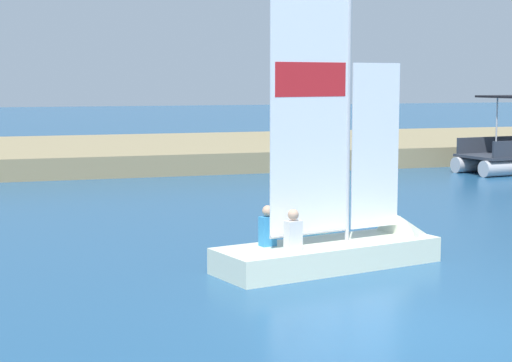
# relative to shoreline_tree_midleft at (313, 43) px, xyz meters

# --- Properties ---
(ground_plane) EXTENTS (200.00, 200.00, 0.00)m
(ground_plane) POSITION_rel_shoreline_tree_midleft_xyz_m (-9.18, -27.73, -5.18)
(ground_plane) COLOR navy
(shore_bank) EXTENTS (80.00, 12.03, 0.79)m
(shore_bank) POSITION_rel_shoreline_tree_midleft_xyz_m (-9.18, -1.85, -4.78)
(shore_bank) COLOR #897A56
(shore_bank) RESTS_ON ground
(shoreline_tree_midleft) EXTENTS (2.54, 2.54, 6.39)m
(shoreline_tree_midleft) POSITION_rel_shoreline_tree_midleft_xyz_m (0.00, 0.00, 0.00)
(shoreline_tree_midleft) COLOR brown
(shoreline_tree_midleft) RESTS_ON shore_bank
(sailboat) EXTENTS (5.10, 2.44, 6.63)m
(sailboat) POSITION_rel_shoreline_tree_midleft_xyz_m (-8.11, -23.29, -4.69)
(sailboat) COLOR silver
(sailboat) RESTS_ON ground
(channel_buoy) EXTENTS (0.41, 0.41, 0.41)m
(channel_buoy) POSITION_rel_shoreline_tree_midleft_xyz_m (-6.70, -18.14, -4.97)
(channel_buoy) COLOR yellow
(channel_buoy) RESTS_ON ground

